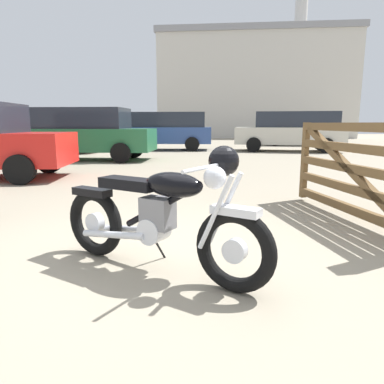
% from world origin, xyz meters
% --- Properties ---
extents(ground_plane, '(80.00, 80.00, 0.00)m').
position_xyz_m(ground_plane, '(0.00, 0.00, 0.00)').
color(ground_plane, gray).
extents(vintage_motorcycle, '(1.86, 1.13, 1.07)m').
position_xyz_m(vintage_motorcycle, '(0.11, -0.35, 0.49)').
color(vintage_motorcycle, black).
rests_on(vintage_motorcycle, ground_plane).
extents(timber_gate, '(0.67, 2.51, 1.60)m').
position_xyz_m(timber_gate, '(2.39, 1.12, 0.70)').
color(timber_gate, brown).
rests_on(timber_gate, ground_plane).
extents(dark_sedan_left, '(4.94, 2.58, 1.74)m').
position_xyz_m(dark_sedan_left, '(4.38, 13.06, 0.94)').
color(dark_sedan_left, black).
rests_on(dark_sedan_left, ground_plane).
extents(white_estate_far, '(4.73, 2.04, 1.74)m').
position_xyz_m(white_estate_far, '(-1.43, 13.71, 0.94)').
color(white_estate_far, black).
rests_on(white_estate_far, ground_plane).
extents(silver_sedan_mid, '(4.78, 2.14, 1.74)m').
position_xyz_m(silver_sedan_mid, '(-3.72, 8.90, 0.94)').
color(silver_sedan_mid, black).
rests_on(silver_sedan_mid, ground_plane).
extents(red_hatchback_near, '(4.44, 2.47, 1.67)m').
position_xyz_m(red_hatchback_near, '(-5.95, 12.23, 0.84)').
color(red_hatchback_near, black).
rests_on(red_hatchback_near, ground_plane).
extents(blue_hatchback_right, '(4.10, 2.25, 1.78)m').
position_xyz_m(blue_hatchback_right, '(5.61, 17.45, 0.92)').
color(blue_hatchback_right, black).
rests_on(blue_hatchback_right, ground_plane).
extents(industrial_building, '(17.43, 11.24, 19.40)m').
position_xyz_m(industrial_building, '(5.11, 31.82, 4.61)').
color(industrial_building, beige).
rests_on(industrial_building, ground_plane).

